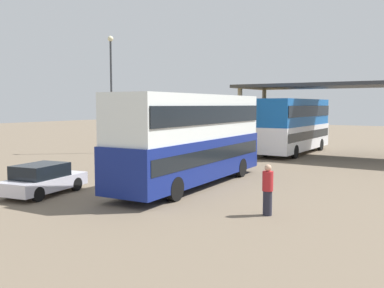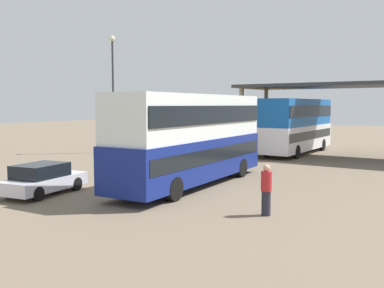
{
  "view_description": "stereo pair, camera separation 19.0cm",
  "coord_description": "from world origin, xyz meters",
  "px_view_note": "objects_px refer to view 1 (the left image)",
  "views": [
    {
      "loc": [
        12.02,
        -14.69,
        3.88
      ],
      "look_at": [
        1.13,
        2.76,
        2.0
      ],
      "focal_mm": 40.22,
      "sensor_mm": 36.0,
      "label": 1
    },
    {
      "loc": [
        12.18,
        -14.59,
        3.88
      ],
      "look_at": [
        1.13,
        2.76,
        2.0
      ],
      "focal_mm": 40.22,
      "sensor_mm": 36.0,
      "label": 2
    }
  ],
  "objects_px": {
    "double_decker_main": "(192,136)",
    "double_decker_near_canopy": "(247,124)",
    "parked_hatchback": "(43,179)",
    "double_decker_mid_row": "(295,124)",
    "lamppost_tall": "(111,82)",
    "pedestrian_waiting": "(268,190)"
  },
  "relations": [
    {
      "from": "parked_hatchback",
      "to": "double_decker_near_canopy",
      "type": "xyz_separation_m",
      "value": [
        0.58,
        19.74,
        1.63
      ]
    },
    {
      "from": "parked_hatchback",
      "to": "double_decker_near_canopy",
      "type": "distance_m",
      "value": 19.82
    },
    {
      "from": "double_decker_mid_row",
      "to": "parked_hatchback",
      "type": "bearing_deg",
      "value": 169.7
    },
    {
      "from": "parked_hatchback",
      "to": "double_decker_mid_row",
      "type": "relative_size",
      "value": 0.39
    },
    {
      "from": "lamppost_tall",
      "to": "pedestrian_waiting",
      "type": "bearing_deg",
      "value": -33.26
    },
    {
      "from": "lamppost_tall",
      "to": "double_decker_mid_row",
      "type": "bearing_deg",
      "value": 30.76
    },
    {
      "from": "double_decker_main",
      "to": "lamppost_tall",
      "type": "bearing_deg",
      "value": 54.22
    },
    {
      "from": "lamppost_tall",
      "to": "pedestrian_waiting",
      "type": "relative_size",
      "value": 5.15
    },
    {
      "from": "parked_hatchback",
      "to": "pedestrian_waiting",
      "type": "relative_size",
      "value": 2.27
    },
    {
      "from": "double_decker_main",
      "to": "pedestrian_waiting",
      "type": "relative_size",
      "value": 6.1
    },
    {
      "from": "double_decker_mid_row",
      "to": "lamppost_tall",
      "type": "bearing_deg",
      "value": 121.14
    },
    {
      "from": "double_decker_near_canopy",
      "to": "pedestrian_waiting",
      "type": "relative_size",
      "value": 5.85
    },
    {
      "from": "lamppost_tall",
      "to": "parked_hatchback",
      "type": "bearing_deg",
      "value": -58.01
    },
    {
      "from": "parked_hatchback",
      "to": "double_decker_mid_row",
      "type": "distance_m",
      "value": 21.73
    },
    {
      "from": "double_decker_near_canopy",
      "to": "double_decker_mid_row",
      "type": "xyz_separation_m",
      "value": [
        3.43,
        1.55,
        0.07
      ]
    },
    {
      "from": "double_decker_main",
      "to": "lamppost_tall",
      "type": "distance_m",
      "value": 15.78
    },
    {
      "from": "parked_hatchback",
      "to": "double_decker_mid_row",
      "type": "xyz_separation_m",
      "value": [
        4.02,
        21.29,
        1.7
      ]
    },
    {
      "from": "double_decker_near_canopy",
      "to": "pedestrian_waiting",
      "type": "xyz_separation_m",
      "value": [
        8.99,
        -17.89,
        -1.39
      ]
    },
    {
      "from": "parked_hatchback",
      "to": "double_decker_main",
      "type": "bearing_deg",
      "value": -47.57
    },
    {
      "from": "pedestrian_waiting",
      "to": "double_decker_main",
      "type": "bearing_deg",
      "value": -151.17
    },
    {
      "from": "double_decker_near_canopy",
      "to": "double_decker_mid_row",
      "type": "relative_size",
      "value": 1.0
    },
    {
      "from": "double_decker_main",
      "to": "double_decker_near_canopy",
      "type": "relative_size",
      "value": 1.04
    }
  ]
}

